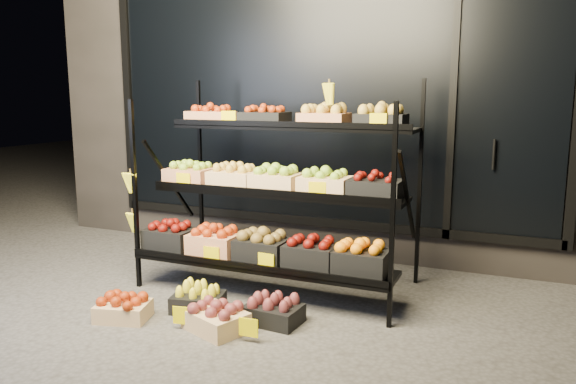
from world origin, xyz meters
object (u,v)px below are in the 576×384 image
at_px(floor_crate_midleft, 198,299).
at_px(floor_crate_midright, 216,317).
at_px(display_rack, 273,191).
at_px(floor_crate_left, 123,308).

bearing_deg(floor_crate_midleft, floor_crate_midright, -53.52).
bearing_deg(floor_crate_midleft, display_rack, 53.41).
distance_m(floor_crate_left, floor_crate_midleft, 0.52).
distance_m(display_rack, floor_crate_midright, 1.15).
bearing_deg(floor_crate_midleft, floor_crate_left, -151.96).
height_order(floor_crate_left, floor_crate_midleft, floor_crate_midleft).
distance_m(floor_crate_midleft, floor_crate_midright, 0.39).
bearing_deg(floor_crate_left, floor_crate_midleft, 26.06).
xyz_separation_m(floor_crate_left, floor_crate_midright, (0.69, 0.09, 0.01)).
relative_size(floor_crate_left, floor_crate_midright, 0.86).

